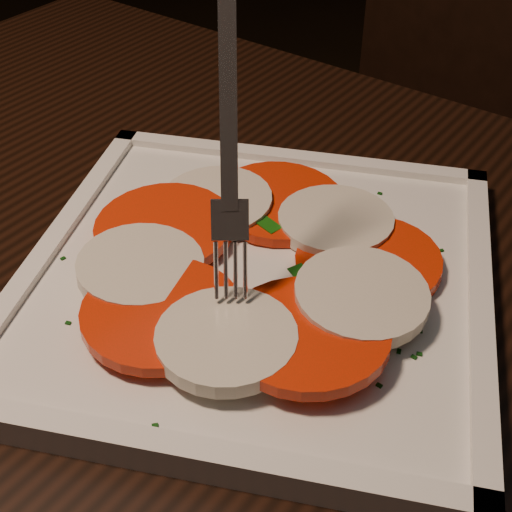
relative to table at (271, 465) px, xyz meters
The scene contains 5 objects.
table is the anchor object (origin of this frame).
chair 0.68m from the table, 103.98° to the left, with size 0.47×0.47×0.93m.
plate 0.13m from the table, 134.40° to the left, with size 0.31×0.31×0.01m, color white.
caprese_salad 0.15m from the table, 134.34° to the left, with size 0.25×0.27×0.03m.
fork 0.24m from the table, 145.46° to the left, with size 0.03×0.08×0.19m, color white, non-canonical shape.
Camera 1 is at (0.35, -0.28, 1.08)m, focal length 50.00 mm.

